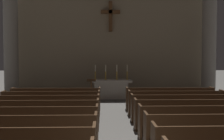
# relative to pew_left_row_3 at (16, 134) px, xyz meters

# --- Properties ---
(pew_left_row_3) EXTENTS (3.67, 0.50, 0.95)m
(pew_left_row_3) POSITION_rel_pew_left_row_3_xyz_m (0.00, 0.00, 0.00)
(pew_left_row_3) COLOR #422B19
(pew_left_row_3) RESTS_ON ground
(pew_left_row_4) EXTENTS (3.67, 0.50, 0.95)m
(pew_left_row_4) POSITION_rel_pew_left_row_3_xyz_m (0.00, 1.04, 0.00)
(pew_left_row_4) COLOR #422B19
(pew_left_row_4) RESTS_ON ground
(pew_left_row_5) EXTENTS (3.67, 0.50, 0.95)m
(pew_left_row_5) POSITION_rel_pew_left_row_3_xyz_m (0.00, 2.08, 0.00)
(pew_left_row_5) COLOR #422B19
(pew_left_row_5) RESTS_ON ground
(pew_left_row_6) EXTENTS (3.67, 0.50, 0.95)m
(pew_left_row_6) POSITION_rel_pew_left_row_3_xyz_m (0.00, 3.12, 0.00)
(pew_left_row_6) COLOR #422B19
(pew_left_row_6) RESTS_ON ground
(pew_left_row_7) EXTENTS (3.67, 0.50, 0.95)m
(pew_left_row_7) POSITION_rel_pew_left_row_3_xyz_m (0.00, 4.16, 0.00)
(pew_left_row_7) COLOR #422B19
(pew_left_row_7) RESTS_ON ground
(pew_left_row_8) EXTENTS (3.67, 0.50, 0.95)m
(pew_left_row_8) POSITION_rel_pew_left_row_3_xyz_m (0.00, 5.20, 0.00)
(pew_left_row_8) COLOR #422B19
(pew_left_row_8) RESTS_ON ground
(pew_right_row_3) EXTENTS (3.67, 0.50, 0.95)m
(pew_right_row_3) POSITION_rel_pew_left_row_3_xyz_m (4.76, 0.00, 0.00)
(pew_right_row_3) COLOR #422B19
(pew_right_row_3) RESTS_ON ground
(pew_right_row_4) EXTENTS (3.67, 0.50, 0.95)m
(pew_right_row_4) POSITION_rel_pew_left_row_3_xyz_m (4.76, 1.04, 0.00)
(pew_right_row_4) COLOR #422B19
(pew_right_row_4) RESTS_ON ground
(pew_right_row_5) EXTENTS (3.67, 0.50, 0.95)m
(pew_right_row_5) POSITION_rel_pew_left_row_3_xyz_m (4.76, 2.08, 0.00)
(pew_right_row_5) COLOR #422B19
(pew_right_row_5) RESTS_ON ground
(pew_right_row_6) EXTENTS (3.67, 0.50, 0.95)m
(pew_right_row_6) POSITION_rel_pew_left_row_3_xyz_m (4.76, 3.12, 0.00)
(pew_right_row_6) COLOR #422B19
(pew_right_row_6) RESTS_ON ground
(pew_right_row_7) EXTENTS (3.67, 0.50, 0.95)m
(pew_right_row_7) POSITION_rel_pew_left_row_3_xyz_m (4.76, 4.16, 0.00)
(pew_right_row_7) COLOR #422B19
(pew_right_row_7) RESTS_ON ground
(pew_right_row_8) EXTENTS (3.67, 0.50, 0.95)m
(pew_right_row_8) POSITION_rel_pew_left_row_3_xyz_m (4.76, 5.20, 0.00)
(pew_right_row_8) COLOR #422B19
(pew_right_row_8) RESTS_ON ground
(column_left_fourth) EXTENTS (1.13, 1.13, 7.36)m
(column_left_fourth) POSITION_rel_pew_left_row_3_xyz_m (-2.99, 8.67, 3.12)
(column_left_fourth) COLOR gray
(column_left_fourth) RESTS_ON ground
(column_right_fourth) EXTENTS (1.13, 1.13, 7.36)m
(column_right_fourth) POSITION_rel_pew_left_row_3_xyz_m (7.76, 8.67, 3.12)
(column_right_fourth) COLOR gray
(column_right_fourth) RESTS_ON ground
(altar) EXTENTS (2.20, 0.90, 1.01)m
(altar) POSITION_rel_pew_left_row_3_xyz_m (2.38, 8.35, 0.06)
(altar) COLOR #BCB7AD
(altar) RESTS_ON ground
(candlestick_outer_left) EXTENTS (0.16, 0.16, 0.79)m
(candlestick_outer_left) POSITION_rel_pew_left_row_3_xyz_m (1.53, 8.35, 0.79)
(candlestick_outer_left) COLOR #B79338
(candlestick_outer_left) RESTS_ON altar
(candlestick_inner_left) EXTENTS (0.16, 0.16, 0.79)m
(candlestick_inner_left) POSITION_rel_pew_left_row_3_xyz_m (2.08, 8.35, 0.79)
(candlestick_inner_left) COLOR #B79338
(candlestick_inner_left) RESTS_ON altar
(candlestick_inner_right) EXTENTS (0.16, 0.16, 0.79)m
(candlestick_inner_right) POSITION_rel_pew_left_row_3_xyz_m (2.68, 8.35, 0.79)
(candlestick_inner_right) COLOR #B79338
(candlestick_inner_right) RESTS_ON altar
(candlestick_outer_right) EXTENTS (0.16, 0.16, 0.79)m
(candlestick_outer_right) POSITION_rel_pew_left_row_3_xyz_m (3.23, 8.35, 0.79)
(candlestick_outer_right) COLOR #B79338
(candlestick_outer_right) RESTS_ON altar
(apse_with_cross) EXTENTS (11.96, 0.46, 8.35)m
(apse_with_cross) POSITION_rel_pew_left_row_3_xyz_m (2.38, 10.19, 3.70)
(apse_with_cross) COLOR gray
(apse_with_cross) RESTS_ON ground
(lectern) EXTENTS (0.44, 0.36, 1.15)m
(lectern) POSITION_rel_pew_left_row_3_xyz_m (1.38, 7.15, 0.07)
(lectern) COLOR #422B19
(lectern) RESTS_ON ground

